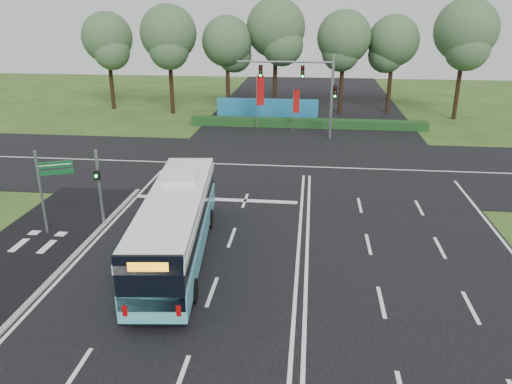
% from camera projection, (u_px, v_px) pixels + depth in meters
% --- Properties ---
extents(ground, '(120.00, 120.00, 0.00)m').
position_uv_depth(ground, '(299.00, 242.00, 24.13)').
color(ground, '#294A18').
rests_on(ground, ground).
extents(road_main, '(20.00, 120.00, 0.04)m').
position_uv_depth(road_main, '(299.00, 241.00, 24.12)').
color(road_main, black).
rests_on(road_main, ground).
extents(road_cross, '(120.00, 14.00, 0.05)m').
position_uv_depth(road_cross, '(304.00, 167.00, 35.30)').
color(road_cross, black).
rests_on(road_cross, ground).
extents(bike_path, '(5.00, 18.00, 0.06)m').
position_uv_depth(bike_path, '(21.00, 256.00, 22.62)').
color(bike_path, black).
rests_on(bike_path, ground).
extents(kerb_strip, '(0.25, 18.00, 0.12)m').
position_uv_depth(kerb_strip, '(72.00, 259.00, 22.36)').
color(kerb_strip, gray).
rests_on(kerb_strip, ground).
extents(city_bus, '(3.62, 11.70, 3.30)m').
position_uv_depth(city_bus, '(177.00, 224.00, 21.99)').
color(city_bus, '#53B1C1').
rests_on(city_bus, ground).
extents(pedestrian_signal, '(0.37, 0.44, 4.02)m').
position_uv_depth(pedestrian_signal, '(99.00, 185.00, 25.23)').
color(pedestrian_signal, gray).
rests_on(pedestrian_signal, ground).
extents(street_sign, '(1.55, 0.76, 4.30)m').
position_uv_depth(street_sign, '(47.00, 183.00, 24.10)').
color(street_sign, gray).
rests_on(street_sign, ground).
extents(banner_flag_left, '(0.72, 0.22, 4.98)m').
position_uv_depth(banner_flag_left, '(259.00, 94.00, 45.26)').
color(banner_flag_left, gray).
rests_on(banner_flag_left, ground).
extents(banner_flag_mid, '(0.57, 0.07, 3.87)m').
position_uv_depth(banner_flag_mid, '(296.00, 104.00, 44.57)').
color(banner_flag_mid, gray).
rests_on(banner_flag_mid, ground).
extents(traffic_light_gantry, '(8.41, 0.28, 7.00)m').
position_uv_depth(traffic_light_gantry, '(311.00, 84.00, 41.57)').
color(traffic_light_gantry, gray).
rests_on(traffic_light_gantry, ground).
extents(hedge, '(22.00, 1.20, 0.80)m').
position_uv_depth(hedge, '(307.00, 123.00, 46.81)').
color(hedge, '#153916').
rests_on(hedge, ground).
extents(blue_hoarding, '(10.00, 0.30, 2.20)m').
position_uv_depth(blue_hoarding, '(267.00, 110.00, 49.31)').
color(blue_hoarding, teal).
rests_on(blue_hoarding, ground).
extents(eucalyptus_row, '(41.97, 8.11, 11.68)m').
position_uv_depth(eucalyptus_row, '(286.00, 35.00, 50.47)').
color(eucalyptus_row, black).
rests_on(eucalyptus_row, ground).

